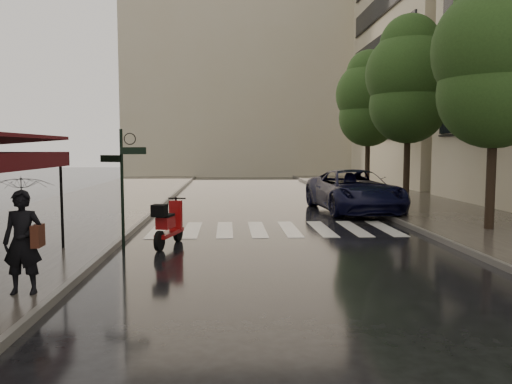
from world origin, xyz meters
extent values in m
plane|color=black|center=(0.00, 0.00, 0.00)|extent=(120.00, 120.00, 0.00)
cube|color=#38332D|center=(-4.50, 12.00, 0.06)|extent=(6.00, 60.00, 0.12)
cube|color=#38332D|center=(10.25, 12.00, 0.06)|extent=(5.50, 60.00, 0.12)
cube|color=#595651|center=(-1.45, 12.00, 0.07)|extent=(0.12, 60.00, 0.16)
cube|color=#595651|center=(7.45, 12.00, 0.07)|extent=(0.12, 60.00, 0.16)
cube|color=silver|center=(-0.70, 6.00, 0.01)|extent=(0.50, 3.20, 0.01)
cube|color=silver|center=(0.35, 6.00, 0.01)|extent=(0.50, 3.20, 0.01)
cube|color=silver|center=(1.40, 6.00, 0.01)|extent=(0.50, 3.20, 0.01)
cube|color=silver|center=(2.45, 6.00, 0.01)|extent=(0.50, 3.20, 0.01)
cube|color=silver|center=(3.50, 6.00, 0.01)|extent=(0.50, 3.20, 0.01)
cube|color=silver|center=(4.55, 6.00, 0.01)|extent=(0.50, 3.20, 0.01)
cube|color=silver|center=(5.60, 6.00, 0.01)|extent=(0.50, 3.20, 0.01)
cube|color=silver|center=(6.65, 6.00, 0.01)|extent=(0.50, 3.20, 0.01)
cube|color=#490C0A|center=(-2.52, -0.50, 2.35)|extent=(0.04, 7.00, 0.35)
cylinder|color=black|center=(-2.65, 2.75, 1.29)|extent=(0.07, 0.07, 2.35)
cylinder|color=black|center=(-1.20, 3.00, 1.55)|extent=(0.08, 0.08, 3.10)
cube|color=black|center=(-0.90, 3.00, 2.55)|extent=(0.62, 0.26, 0.18)
cube|color=black|center=(-1.48, 3.00, 2.35)|extent=(0.56, 0.29, 0.18)
cube|color=#B7AB8C|center=(16.50, 26.00, 9.25)|extent=(8.00, 16.00, 18.50)
cube|color=#B7AB8C|center=(3.00, 38.00, 10.00)|extent=(22.00, 6.00, 20.00)
cylinder|color=black|center=(9.60, 5.00, 2.25)|extent=(0.28, 0.28, 4.26)
sphere|color=#203B15|center=(9.60, 5.00, 4.30)|extent=(3.40, 3.40, 3.40)
sphere|color=#203B15|center=(9.60, 5.00, 5.59)|extent=(3.80, 3.80, 3.80)
sphere|color=#203B15|center=(9.60, 5.00, 6.81)|extent=(2.60, 2.60, 2.60)
cylinder|color=black|center=(9.50, 12.00, 2.36)|extent=(0.28, 0.28, 4.48)
sphere|color=#203B15|center=(9.50, 12.00, 4.52)|extent=(3.40, 3.40, 3.40)
sphere|color=#203B15|center=(9.50, 12.00, 5.88)|extent=(3.80, 3.80, 3.80)
sphere|color=#203B15|center=(9.50, 12.00, 7.16)|extent=(2.60, 2.60, 2.60)
cylinder|color=black|center=(9.70, 19.00, 2.30)|extent=(0.28, 0.28, 4.37)
sphere|color=#203B15|center=(9.70, 19.00, 4.41)|extent=(3.40, 3.40, 3.40)
sphere|color=#203B15|center=(9.70, 19.00, 5.74)|extent=(3.80, 3.80, 3.80)
sphere|color=#203B15|center=(9.70, 19.00, 6.98)|extent=(2.60, 2.60, 2.60)
imported|color=black|center=(-2.00, -1.28, 1.02)|extent=(0.67, 0.45, 1.79)
imported|color=black|center=(-2.00, -1.28, 2.16)|extent=(1.09, 1.11, 0.97)
cube|color=#431D12|center=(-1.75, -1.27, 1.12)|extent=(0.15, 0.34, 0.38)
cylinder|color=black|center=(-0.24, 2.74, 0.26)|extent=(0.24, 0.54, 0.52)
cylinder|color=black|center=(0.10, 4.06, 0.26)|extent=(0.24, 0.54, 0.52)
cube|color=maroon|center=(-0.07, 3.43, 0.35)|extent=(0.65, 1.45, 0.11)
cube|color=maroon|center=(-0.13, 3.16, 0.68)|extent=(0.47, 0.66, 0.31)
cube|color=maroon|center=(0.06, 3.91, 0.76)|extent=(0.37, 0.21, 0.82)
cylinder|color=black|center=(0.08, 4.01, 1.22)|extent=(0.50, 0.16, 0.04)
cube|color=black|center=(-0.23, 2.77, 1.04)|extent=(0.42, 0.40, 0.31)
imported|color=black|center=(6.70, 10.33, 0.86)|extent=(3.28, 6.38, 1.72)
camera|label=1|loc=(1.50, -9.89, 2.61)|focal=35.00mm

